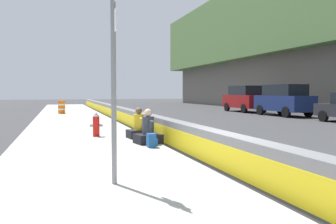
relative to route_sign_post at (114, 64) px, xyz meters
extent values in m
plane|color=#353538|center=(0.87, -2.53, -2.21)|extent=(160.00, 160.00, 0.00)
cube|color=#A8A59E|center=(0.87, 0.12, -2.14)|extent=(80.00, 4.40, 0.14)
cube|color=slate|center=(0.87, -2.53, -1.79)|extent=(76.00, 0.44, 0.85)
cube|color=gold|center=(0.87, -2.30, -1.83)|extent=(74.48, 0.01, 0.54)
cylinder|color=gray|center=(0.00, 0.00, -0.27)|extent=(0.09, 0.09, 3.60)
cube|color=white|center=(0.00, -0.02, 0.73)|extent=(0.44, 0.02, 0.36)
cube|color=#1956AD|center=(0.00, -0.03, 0.73)|extent=(0.30, 0.01, 0.10)
cylinder|color=red|center=(6.74, -0.36, -1.71)|extent=(0.24, 0.24, 0.72)
cone|color=gray|center=(6.74, -0.36, -1.27)|extent=(0.26, 0.26, 0.16)
cylinder|color=gray|center=(6.74, -0.53, -1.68)|extent=(0.10, 0.12, 0.10)
cylinder|color=gray|center=(6.74, -0.19, -1.68)|extent=(0.10, 0.12, 0.10)
cube|color=black|center=(4.50, -1.73, -1.93)|extent=(0.78, 0.87, 0.29)
cylinder|color=#333842|center=(4.50, -1.73, -1.51)|extent=(0.37, 0.37, 0.55)
sphere|color=beige|center=(4.50, -1.73, -1.11)|extent=(0.24, 0.24, 0.24)
cylinder|color=#333842|center=(4.70, -1.69, -1.56)|extent=(0.30, 0.18, 0.48)
cylinder|color=#333842|center=(4.30, -1.76, -1.56)|extent=(0.30, 0.18, 0.48)
cube|color=black|center=(5.86, -1.74, -1.93)|extent=(0.73, 0.83, 0.29)
cylinder|color=gold|center=(5.86, -1.74, -1.52)|extent=(0.37, 0.37, 0.54)
sphere|color=brown|center=(5.86, -1.74, -1.13)|extent=(0.24, 0.24, 0.24)
cylinder|color=gold|center=(6.06, -1.71, -1.57)|extent=(0.29, 0.16, 0.47)
cylinder|color=gold|center=(5.66, -1.76, -1.57)|extent=(0.29, 0.16, 0.47)
cube|color=navy|center=(3.71, -1.62, -1.87)|extent=(0.32, 0.22, 0.40)
cube|color=navy|center=(3.71, -1.76, -1.93)|extent=(0.22, 0.06, 0.20)
cylinder|color=orange|center=(21.07, 0.72, -1.60)|extent=(0.52, 0.52, 0.95)
cylinder|color=white|center=(21.07, 0.72, -1.41)|extent=(0.54, 0.54, 0.10)
cylinder|color=white|center=(21.07, 0.72, -1.74)|extent=(0.54, 0.54, 0.10)
cylinder|color=black|center=(10.83, -13.90, -1.88)|extent=(0.66, 0.22, 0.66)
cube|color=navy|center=(15.79, -14.69, -1.28)|extent=(4.85, 2.04, 1.10)
cube|color=black|center=(15.69, -14.69, -0.33)|extent=(3.14, 1.80, 0.80)
cylinder|color=black|center=(17.30, -13.73, -1.83)|extent=(0.77, 0.24, 0.76)
cylinder|color=black|center=(17.35, -15.57, -1.83)|extent=(0.77, 0.24, 0.76)
cylinder|color=black|center=(14.23, -13.80, -1.83)|extent=(0.77, 0.24, 0.76)
cylinder|color=black|center=(14.28, -15.64, -1.83)|extent=(0.77, 0.24, 0.76)
cube|color=maroon|center=(21.33, -14.66, -1.28)|extent=(4.80, 1.93, 1.10)
cube|color=black|center=(21.23, -14.66, -0.33)|extent=(3.10, 1.74, 0.80)
cylinder|color=black|center=(22.87, -13.74, -1.83)|extent=(0.76, 0.22, 0.76)
cylinder|color=black|center=(22.87, -15.58, -1.83)|extent=(0.76, 0.22, 0.76)
cylinder|color=black|center=(19.80, -13.75, -1.83)|extent=(0.76, 0.22, 0.76)
cylinder|color=black|center=(19.80, -15.59, -1.83)|extent=(0.76, 0.22, 0.76)
camera|label=1|loc=(-6.04, 0.91, -0.48)|focal=37.53mm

